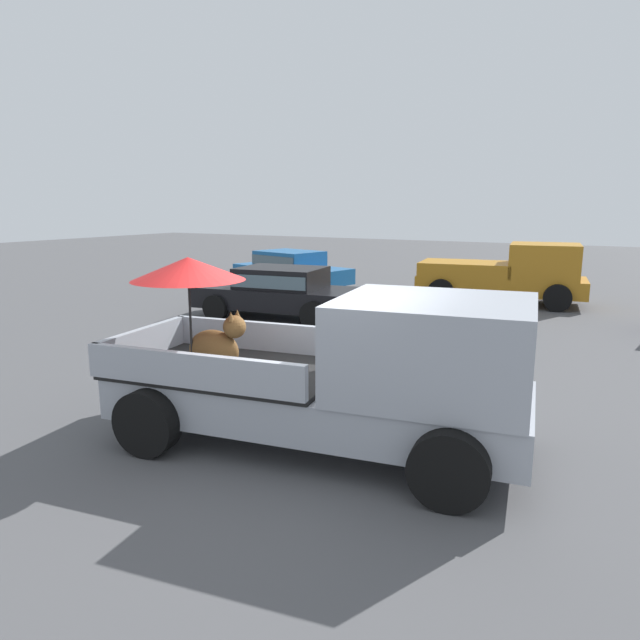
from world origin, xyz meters
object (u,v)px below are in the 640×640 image
Objects in this scene: pickup_truck_red at (508,274)px; parked_sedan_far at (280,290)px; parked_sedan_near at (291,268)px; pickup_truck_main at (347,371)px.

pickup_truck_red is 7.04m from parked_sedan_far.
parked_sedan_near is 5.23m from parked_sedan_far.
parked_sedan_near is at bearing 177.22° from pickup_truck_red.
pickup_truck_red is at bearing 19.25° from parked_sedan_near.
pickup_truck_red reaches higher than parked_sedan_far.
pickup_truck_red is at bearing 83.87° from pickup_truck_main.
pickup_truck_main is 1.17× the size of parked_sedan_far.
parked_sedan_near is 1.02× the size of parked_sedan_far.
parked_sedan_near is (-7.72, 11.08, -0.24)m from pickup_truck_main.
parked_sedan_near and parked_sedan_far have the same top height.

